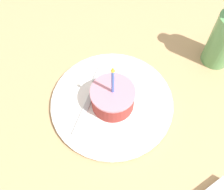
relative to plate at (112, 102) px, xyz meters
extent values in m
cube|color=tan|center=(0.02, 0.02, -0.03)|extent=(2.40, 2.40, 0.04)
cylinder|color=white|center=(0.00, 0.00, 0.00)|extent=(0.26, 0.26, 0.01)
cylinder|color=white|center=(0.00, 0.00, 0.00)|extent=(0.28, 0.28, 0.01)
cylinder|color=#99332D|center=(0.00, -0.01, 0.03)|extent=(0.09, 0.09, 0.05)
cylinder|color=#D17A8C|center=(0.00, -0.01, 0.06)|extent=(0.10, 0.10, 0.01)
cylinder|color=#4C72E0|center=(0.00, -0.01, 0.10)|extent=(0.01, 0.01, 0.07)
cone|color=yellow|center=(0.00, -0.01, 0.14)|extent=(0.01, 0.01, 0.01)
cube|color=#B2B2B7|center=(-0.06, 0.02, 0.01)|extent=(0.12, 0.10, 0.00)
cube|color=#B2B2B7|center=(0.02, 0.07, 0.01)|extent=(0.05, 0.05, 0.00)
cylinder|color=#599959|center=(0.29, -0.03, 0.06)|extent=(0.07, 0.07, 0.14)
camera|label=1|loc=(-0.16, -0.24, 0.52)|focal=42.00mm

